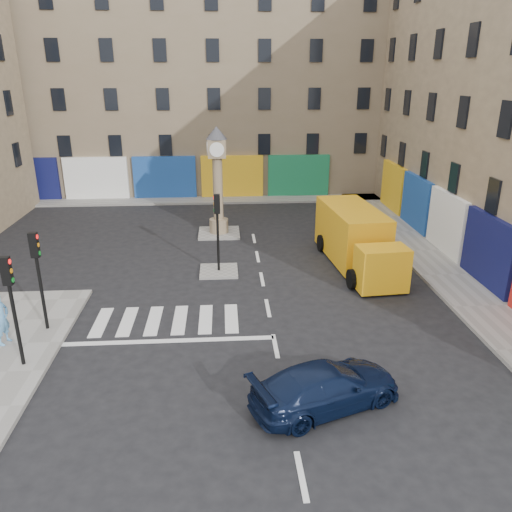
{
  "coord_description": "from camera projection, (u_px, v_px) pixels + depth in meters",
  "views": [
    {
      "loc": [
        -1.7,
        -14.22,
        9.07
      ],
      "look_at": [
        -0.43,
        4.75,
        2.0
      ],
      "focal_mm": 35.0,
      "sensor_mm": 36.0,
      "label": 1
    }
  ],
  "objects": [
    {
      "name": "traffic_light_left_near",
      "position": [
        11.0,
        294.0,
        15.32
      ],
      "size": [
        0.28,
        0.22,
        3.7
      ],
      "color": "black",
      "rests_on": "sidewalk_left"
    },
    {
      "name": "island_near",
      "position": [
        219.0,
        271.0,
        23.9
      ],
      "size": [
        1.8,
        1.8,
        0.12
      ],
      "primitive_type": "cube",
      "color": "gray",
      "rests_on": "ground"
    },
    {
      "name": "building_far",
      "position": [
        192.0,
        79.0,
        39.54
      ],
      "size": [
        32.0,
        10.0,
        17.0
      ],
      "primitive_type": "cube",
      "color": "#7E6C54",
      "rests_on": "ground"
    },
    {
      "name": "traffic_light_left_far",
      "position": [
        38.0,
        266.0,
        17.56
      ],
      "size": [
        0.28,
        0.22,
        3.7
      ],
      "color": "black",
      "rests_on": "sidewalk_left"
    },
    {
      "name": "clock_pillar",
      "position": [
        218.0,
        175.0,
        28.29
      ],
      "size": [
        1.2,
        1.2,
        6.1
      ],
      "color": "#9A8465",
      "rests_on": "island_far"
    },
    {
      "name": "pedestrian_blue",
      "position": [
        1.0,
        319.0,
        17.11
      ],
      "size": [
        0.62,
        0.78,
        1.86
      ],
      "primitive_type": "imported",
      "rotation": [
        0.0,
        0.0,
        1.29
      ],
      "color": "#5C9DD4",
      "rests_on": "sidewalk_left"
    },
    {
      "name": "navy_sedan",
      "position": [
        326.0,
        386.0,
        14.18
      ],
      "size": [
        4.85,
        3.35,
        1.3
      ],
      "primitive_type": "imported",
      "rotation": [
        0.0,
        0.0,
        1.95
      ],
      "color": "black",
      "rests_on": "ground"
    },
    {
      "name": "ground",
      "position": [
        278.0,
        362.0,
        16.57
      ],
      "size": [
        120.0,
        120.0,
        0.0
      ],
      "primitive_type": "plane",
      "color": "black",
      "rests_on": "ground"
    },
    {
      "name": "traffic_light_island",
      "position": [
        217.0,
        220.0,
        23.02
      ],
      "size": [
        0.28,
        0.22,
        3.7
      ],
      "color": "black",
      "rests_on": "island_near"
    },
    {
      "name": "sidewalk_right",
      "position": [
        421.0,
        252.0,
        26.44
      ],
      "size": [
        2.6,
        30.0,
        0.15
      ],
      "primitive_type": "cube",
      "color": "gray",
      "rests_on": "ground"
    },
    {
      "name": "island_far",
      "position": [
        219.0,
        233.0,
        29.51
      ],
      "size": [
        2.4,
        2.4,
        0.12
      ],
      "primitive_type": "cube",
      "color": "gray",
      "rests_on": "ground"
    },
    {
      "name": "sidewalk_far",
      "position": [
        192.0,
        200.0,
        37.05
      ],
      "size": [
        32.0,
        2.4,
        0.15
      ],
      "primitive_type": "cube",
      "color": "gray",
      "rests_on": "ground"
    },
    {
      "name": "yellow_van",
      "position": [
        356.0,
        239.0,
        24.47
      ],
      "size": [
        3.02,
        7.59,
        2.7
      ],
      "rotation": [
        0.0,
        0.0,
        0.08
      ],
      "color": "#FFB115",
      "rests_on": "ground"
    }
  ]
}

